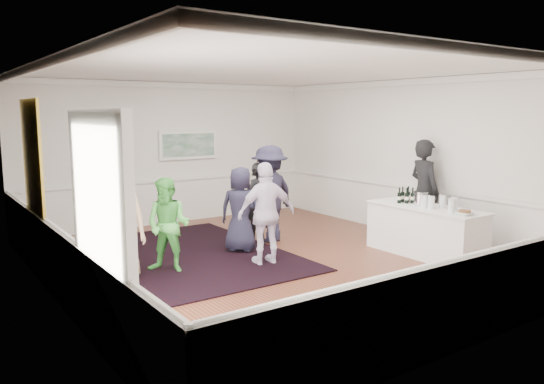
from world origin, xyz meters
TOP-DOWN VIEW (x-y plane):
  - floor at (0.00, 0.00)m, footprint 8.00×8.00m
  - ceiling at (0.00, 0.00)m, footprint 7.00×8.00m
  - wall_left at (-3.50, 0.00)m, footprint 0.02×8.00m
  - wall_right at (3.50, 0.00)m, footprint 0.02×8.00m
  - wall_back at (0.00, 4.00)m, footprint 7.00×0.02m
  - wall_front at (0.00, -4.00)m, footprint 7.00×0.02m
  - wainscoting at (0.00, 0.00)m, footprint 7.00×8.00m
  - mirror at (-3.45, 1.30)m, footprint 0.05×1.25m
  - doorway at (-3.45, -1.90)m, footprint 0.10×1.78m
  - landscape_painting at (0.40, 3.95)m, footprint 1.44×0.06m
  - area_rug at (-1.13, 1.13)m, footprint 3.39×4.44m
  - serving_table at (2.47, -1.25)m, footprint 0.83×2.17m
  - bartender at (3.20, -0.59)m, footprint 0.63×0.82m
  - guest_tan at (-2.60, 0.33)m, footprint 1.15×1.02m
  - guest_green at (-1.68, 0.44)m, footprint 0.92×0.93m
  - guest_lilac at (-0.16, -0.09)m, footprint 1.06×0.59m
  - guest_dark_a at (0.78, 1.18)m, footprint 1.36×0.98m
  - guest_dark_b at (0.54, 1.29)m, footprint 0.66×0.55m
  - guest_navy at (-0.08, 0.86)m, footprint 0.88×0.90m
  - wine_bottles at (2.47, -0.77)m, footprint 0.32×0.25m
  - juice_pitchers at (2.42, -1.58)m, footprint 0.38×0.66m
  - ice_bucket at (2.47, -1.11)m, footprint 0.26×0.26m
  - nut_bowl at (2.35, -2.11)m, footprint 0.28×0.28m

SIDE VIEW (x-z plane):
  - floor at x=0.00m, z-range 0.00..0.00m
  - area_rug at x=-1.13m, z-range 0.00..0.02m
  - serving_table at x=2.47m, z-range 0.00..0.88m
  - wainscoting at x=0.00m, z-range 0.00..1.00m
  - guest_green at x=-1.68m, z-range 0.00..1.51m
  - guest_navy at x=-0.08m, z-range 0.00..1.56m
  - guest_dark_b at x=0.54m, z-range 0.00..1.57m
  - guest_lilac at x=-0.16m, z-range 0.00..1.72m
  - nut_bowl at x=2.35m, z-range 0.88..0.96m
  - guest_dark_a at x=0.78m, z-range 0.00..1.89m
  - guest_tan at x=-2.60m, z-range 0.00..1.98m
  - ice_bucket at x=2.47m, z-range 0.87..1.12m
  - juice_pitchers at x=2.42m, z-range 0.88..1.12m
  - bartender at x=3.20m, z-range 0.00..2.02m
  - wine_bottles at x=2.47m, z-range 0.88..1.19m
  - doorway at x=-3.45m, z-range 0.14..2.70m
  - wall_left at x=-3.50m, z-range 0.00..3.20m
  - wall_right at x=3.50m, z-range 0.00..3.20m
  - wall_back at x=0.00m, z-range 0.00..3.20m
  - wall_front at x=0.00m, z-range 0.00..3.20m
  - landscape_painting at x=0.40m, z-range 1.45..2.11m
  - mirror at x=-3.45m, z-range 0.88..2.73m
  - ceiling at x=0.00m, z-range 3.19..3.21m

